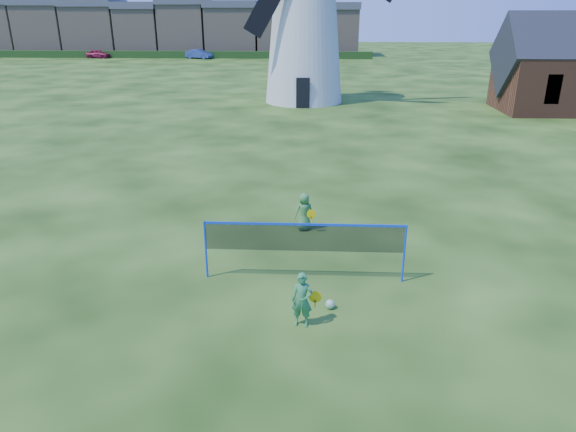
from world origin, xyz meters
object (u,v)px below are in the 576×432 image
at_px(badminton_net, 304,238).
at_px(car_right, 199,54).
at_px(windmill, 304,17).
at_px(player_girl, 302,300).
at_px(player_boy, 304,212).
at_px(car_left, 98,54).
at_px(play_ball, 330,304).

height_order(badminton_net, car_right, badminton_net).
relative_size(badminton_net, car_right, 1.30).
distance_m(windmill, player_girl, 30.73).
relative_size(windmill, car_right, 4.48).
xyz_separation_m(player_boy, car_left, (-31.04, 62.39, 0.00)).
height_order(badminton_net, player_girl, badminton_net).
bearing_deg(player_boy, player_girl, 68.51).
bearing_deg(car_left, player_girl, -145.80).
distance_m(badminton_net, car_right, 67.41).
relative_size(player_girl, car_left, 0.36).
height_order(player_girl, player_boy, player_girl).
distance_m(windmill, play_ball, 30.13).
distance_m(player_boy, car_right, 64.23).
xyz_separation_m(player_boy, car_right, (-16.29, 62.13, 0.04)).
relative_size(windmill, badminton_net, 3.45).
height_order(play_ball, car_right, car_right).
relative_size(badminton_net, play_ball, 22.95).
bearing_deg(windmill, badminton_net, -88.77).
relative_size(windmill, play_ball, 79.29).
distance_m(player_girl, car_left, 74.57).
height_order(player_girl, car_left, player_girl).
height_order(windmill, player_girl, windmill).
bearing_deg(player_girl, car_right, 113.49).
distance_m(badminton_net, player_boy, 3.31).
bearing_deg(windmill, car_right, 112.90).
bearing_deg(badminton_net, car_right, 104.03).
bearing_deg(player_girl, car_left, 124.53).
height_order(windmill, badminton_net, windmill).
bearing_deg(badminton_net, car_left, 115.35).
bearing_deg(player_girl, player_boy, 100.55).
bearing_deg(play_ball, player_boy, 98.47).
relative_size(player_girl, player_boy, 1.05).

